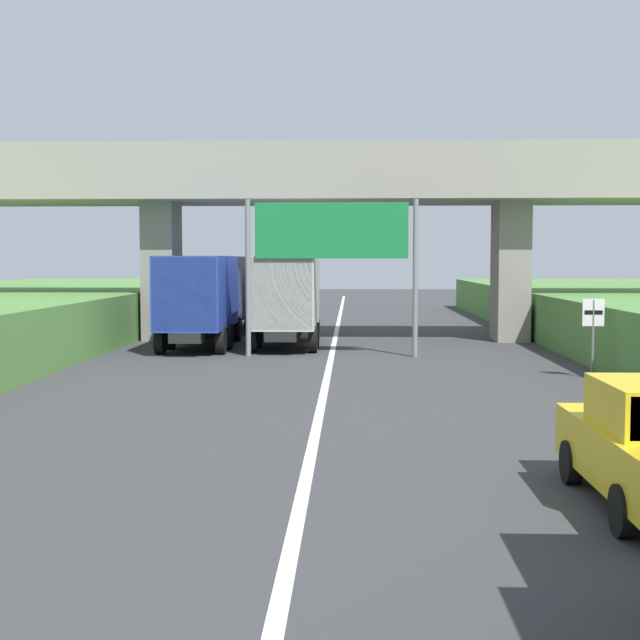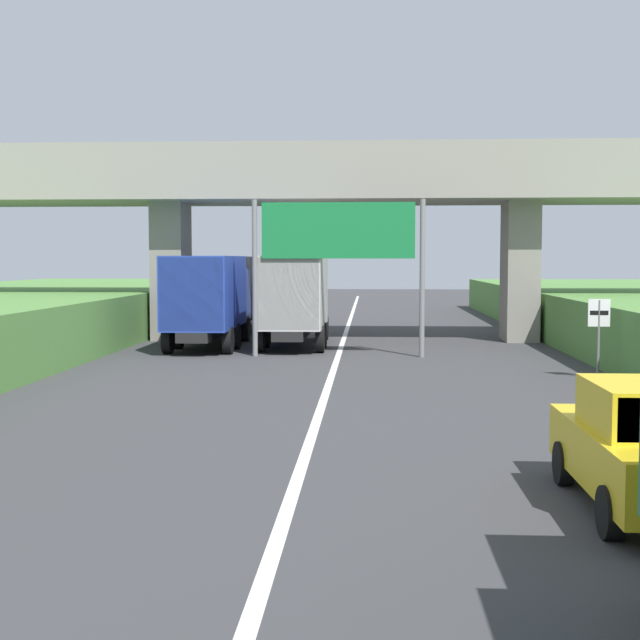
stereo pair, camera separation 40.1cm
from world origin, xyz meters
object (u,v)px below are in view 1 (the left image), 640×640
object	(u,v)px
speed_limit_sign	(593,326)
truck_orange	(287,296)
overhead_highway_sign	(331,241)
truck_white	(232,289)
truck_blue	(201,296)
car_red	(253,303)

from	to	relation	value
speed_limit_sign	truck_orange	xyz separation A→B (m)	(-9.15, 8.81, 0.46)
speed_limit_sign	overhead_highway_sign	bearing A→B (deg)	144.22
speed_limit_sign	truck_white	distance (m)	20.61
truck_white	truck_orange	size ratio (longest dim) A/B	1.00
truck_blue	car_red	bearing A→B (deg)	89.89
truck_white	truck_orange	bearing A→B (deg)	-67.48
overhead_highway_sign	truck_blue	bearing A→B (deg)	150.24
car_red	truck_orange	bearing A→B (deg)	-79.22
overhead_highway_sign	truck_orange	world-z (taller)	overhead_highway_sign
truck_blue	speed_limit_sign	bearing A→B (deg)	-33.47
overhead_highway_sign	car_red	world-z (taller)	overhead_highway_sign
speed_limit_sign	truck_orange	bearing A→B (deg)	136.08
truck_blue	truck_white	size ratio (longest dim) A/B	1.00
truck_blue	truck_orange	xyz separation A→B (m)	(3.19, 0.66, 0.00)
overhead_highway_sign	speed_limit_sign	bearing A→B (deg)	-35.78
overhead_highway_sign	speed_limit_sign	size ratio (longest dim) A/B	2.64
overhead_highway_sign	car_red	size ratio (longest dim) A/B	1.43
speed_limit_sign	truck_white	world-z (taller)	truck_white
speed_limit_sign	truck_orange	size ratio (longest dim) A/B	0.31
overhead_highway_sign	truck_white	bearing A→B (deg)	113.86
truck_orange	car_red	bearing A→B (deg)	100.78
truck_white	speed_limit_sign	bearing A→B (deg)	-53.21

